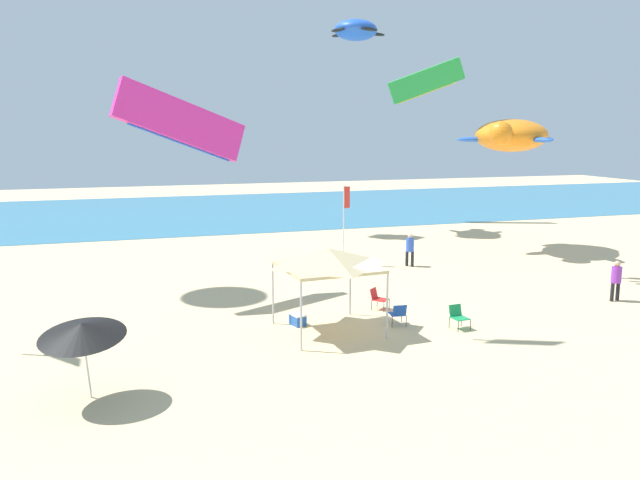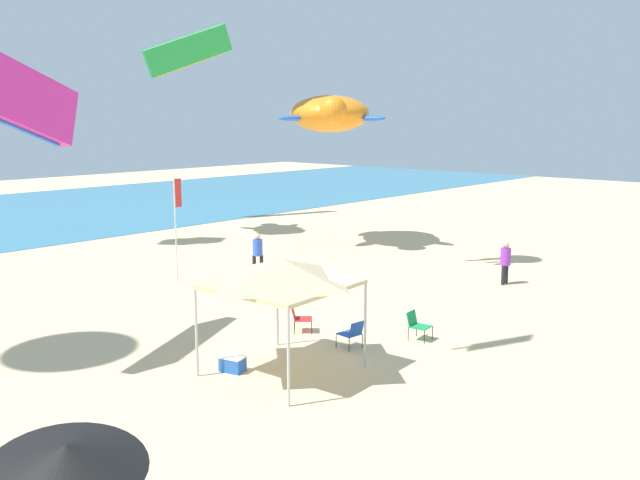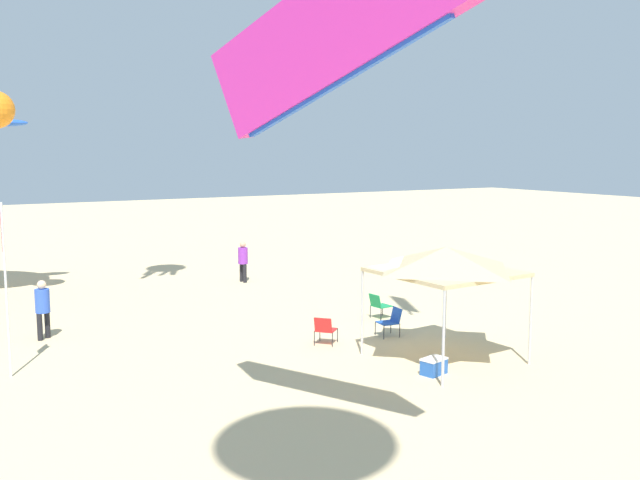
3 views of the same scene
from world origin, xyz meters
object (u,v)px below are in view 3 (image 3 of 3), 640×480
at_px(person_beachcomber, 43,305).
at_px(kite_parafoil_magenta, 335,30).
at_px(folding_chair_left_of_tent, 379,304).
at_px(folding_chair_near_cooler, 325,328).
at_px(banner_flag, 5,273).
at_px(person_near_umbrella, 243,258).
at_px(folding_chair_right_of_tent, 391,320).
at_px(canopy_tent, 446,261).
at_px(cooler_box, 434,366).

xyz_separation_m(person_beachcomber, kite_parafoil_magenta, (-11.48, -2.78, 6.19)).
bearing_deg(folding_chair_left_of_tent, folding_chair_near_cooler, 113.64).
bearing_deg(banner_flag, person_near_umbrella, -49.46).
bearing_deg(kite_parafoil_magenta, folding_chair_right_of_tent, -57.27).
bearing_deg(folding_chair_right_of_tent, banner_flag, -92.58).
distance_m(canopy_tent, person_beachcomber, 11.39).
bearing_deg(folding_chair_right_of_tent, person_near_umbrella, -171.77).
xyz_separation_m(cooler_box, person_beachcomber, (8.07, 7.66, 0.80)).
bearing_deg(folding_chair_left_of_tent, person_near_umbrella, 2.36).
distance_m(cooler_box, banner_flag, 10.43).
xyz_separation_m(folding_chair_right_of_tent, kite_parafoil_magenta, (-6.81, 6.05, 6.72)).
height_order(cooler_box, person_near_umbrella, person_near_umbrella).
distance_m(canopy_tent, folding_chair_left_of_tent, 5.07).
xyz_separation_m(folding_chair_right_of_tent, person_near_umbrella, (9.85, 0.35, 0.51)).
bearing_deg(folding_chair_near_cooler, person_near_umbrella, -53.39).
bearing_deg(canopy_tent, cooler_box, 129.57).
relative_size(cooler_box, kite_parafoil_magenta, 0.13).
xyz_separation_m(folding_chair_near_cooler, kite_parafoil_magenta, (-6.93, 3.89, 6.72)).
bearing_deg(person_near_umbrella, folding_chair_near_cooler, -14.72).
bearing_deg(person_near_umbrella, canopy_tent, -3.38).
height_order(folding_chair_near_cooler, banner_flag, banner_flag).
bearing_deg(canopy_tent, banner_flag, 67.28).
xyz_separation_m(canopy_tent, banner_flag, (4.13, 9.87, -0.08)).
distance_m(folding_chair_left_of_tent, kite_parafoil_magenta, 13.01).
relative_size(canopy_tent, banner_flag, 0.79).
distance_m(banner_flag, kite_parafoil_magenta, 10.39).
bearing_deg(person_near_umbrella, folding_chair_left_of_tent, 4.72).
relative_size(folding_chair_right_of_tent, person_beachcomber, 0.48).
distance_m(cooler_box, person_beachcomber, 11.15).
bearing_deg(folding_chair_left_of_tent, person_beachcomber, 67.55).
distance_m(canopy_tent, folding_chair_near_cooler, 3.96).
bearing_deg(folding_chair_near_cooler, cooler_box, 152.93).
bearing_deg(person_near_umbrella, folding_chair_right_of_tent, -2.11).
bearing_deg(folding_chair_right_of_tent, canopy_tent, 2.12).
relative_size(banner_flag, person_beachcomber, 2.45).
xyz_separation_m(folding_chair_left_of_tent, person_near_umbrella, (7.95, 1.24, 0.51)).
height_order(folding_chair_right_of_tent, cooler_box, folding_chair_right_of_tent).
xyz_separation_m(folding_chair_right_of_tent, person_beachcomber, (4.67, 8.83, 0.53)).
bearing_deg(folding_chair_near_cooler, folding_chair_right_of_tent, -136.06).
bearing_deg(folding_chair_left_of_tent, banner_flag, 85.30).
distance_m(folding_chair_left_of_tent, banner_flag, 11.14).
distance_m(folding_chair_near_cooler, person_beachcomber, 8.09).
bearing_deg(kite_parafoil_magenta, banner_flag, 9.96).
xyz_separation_m(folding_chair_left_of_tent, banner_flag, (-0.35, 10.94, 2.03)).
relative_size(person_near_umbrella, kite_parafoil_magenta, 0.31).
xyz_separation_m(folding_chair_left_of_tent, cooler_box, (-5.30, 2.06, -0.27)).
relative_size(folding_chair_left_of_tent, cooler_box, 1.16).
xyz_separation_m(folding_chair_near_cooler, person_near_umbrella, (9.72, -1.81, 0.51)).
bearing_deg(person_beachcomber, canopy_tent, 100.26).
distance_m(canopy_tent, folding_chair_right_of_tent, 3.34).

